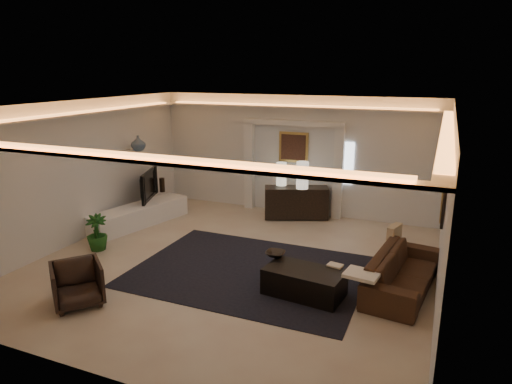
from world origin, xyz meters
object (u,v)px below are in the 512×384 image
at_px(sofa, 403,272).
at_px(armchair, 77,284).
at_px(console, 296,202).
at_px(coffee_table, 304,283).

height_order(sofa, armchair, armchair).
bearing_deg(sofa, console, 50.86).
distance_m(coffee_table, armchair, 3.50).
bearing_deg(console, armchair, -130.64).
bearing_deg(coffee_table, console, 116.19).
relative_size(console, armchair, 2.07).
distance_m(sofa, armchair, 5.12).
bearing_deg(coffee_table, armchair, -146.07).
height_order(coffee_table, armchair, armchair).
distance_m(sofa, coffee_table, 1.63).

